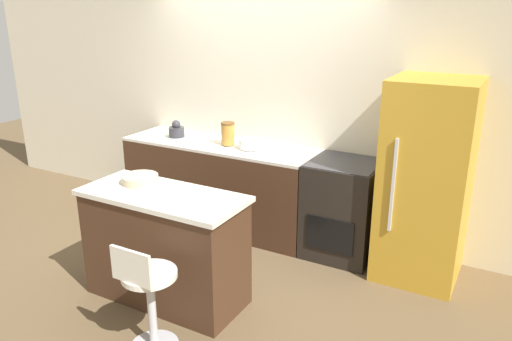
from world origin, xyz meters
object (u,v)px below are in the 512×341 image
object	(u,v)px
refrigerator	(426,182)
mixing_bowl	(251,144)
stool_chair	(148,297)
kettle	(176,130)
oven_range	(343,209)

from	to	relation	value
refrigerator	mixing_bowl	xyz separation A→B (m)	(-1.75, 0.02, 0.10)
stool_chair	mixing_bowl	distance (m)	2.13
kettle	stool_chair	bearing A→B (deg)	-57.53
oven_range	mixing_bowl	bearing A→B (deg)	-179.03
oven_range	stool_chair	size ratio (longest dim) A/B	1.11
oven_range	kettle	world-z (taller)	kettle
oven_range	mixing_bowl	world-z (taller)	mixing_bowl
mixing_bowl	kettle	bearing A→B (deg)	-180.00
stool_chair	kettle	xyz separation A→B (m)	(-1.29, 2.02, 0.58)
refrigerator	kettle	size ratio (longest dim) A/B	9.56
oven_range	kettle	bearing A→B (deg)	-179.50
stool_chair	mixing_bowl	world-z (taller)	mixing_bowl
stool_chair	refrigerator	bearing A→B (deg)	55.00
kettle	mixing_bowl	size ratio (longest dim) A/B	0.75
kettle	mixing_bowl	bearing A→B (deg)	0.00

